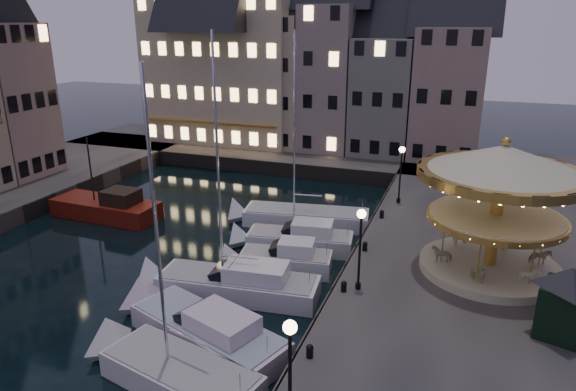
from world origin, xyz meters
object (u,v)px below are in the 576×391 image
at_px(bollard_a, 310,350).
at_px(red_fishing_boat, 108,208).
at_px(bollard_d, 382,214).
at_px(carousel, 501,185).
at_px(streetlamp_c, 401,166).
at_px(motorboat_c, 231,283).
at_px(motorboat_a, 171,371).
at_px(motorboat_d, 279,260).
at_px(bollard_b, 344,286).
at_px(motorboat_e, 294,240).
at_px(motorboat_b, 202,329).
at_px(streetlamp_a, 290,362).
at_px(streetlamp_b, 360,238).
at_px(bollard_c, 365,246).
at_px(motorboat_f, 298,217).
at_px(ticket_kiosk, 569,290).

relative_size(bollard_a, red_fishing_boat, 0.07).
height_order(bollard_d, carousel, carousel).
distance_m(streetlamp_c, motorboat_c, 15.94).
height_order(motorboat_a, motorboat_c, motorboat_a).
height_order(motorboat_c, motorboat_d, motorboat_c).
bearing_deg(bollard_b, carousel, 35.27).
relative_size(bollard_a, motorboat_d, 0.09).
bearing_deg(motorboat_e, motorboat_b, -93.17).
xyz_separation_m(bollard_a, motorboat_e, (-4.85, 11.97, -0.96)).
xyz_separation_m(streetlamp_a, motorboat_b, (-6.05, 5.14, -3.37)).
distance_m(streetlamp_b, motorboat_a, 10.35).
height_order(bollard_c, motorboat_b, motorboat_b).
bearing_deg(motorboat_f, motorboat_c, -90.53).
height_order(red_fishing_boat, carousel, carousel).
relative_size(streetlamp_c, bollard_b, 7.32).
bearing_deg(bollard_a, streetlamp_c, 88.24).
bearing_deg(motorboat_c, streetlamp_c, 64.75).
height_order(bollard_c, motorboat_a, motorboat_a).
distance_m(bollard_c, ticket_kiosk, 11.11).
height_order(motorboat_c, motorboat_e, motorboat_c).
height_order(streetlamp_b, streetlamp_c, same).
relative_size(bollard_d, motorboat_b, 0.06).
xyz_separation_m(motorboat_d, motorboat_f, (-1.25, 7.18, -0.11)).
height_order(motorboat_e, carousel, carousel).
bearing_deg(motorboat_d, bollard_b, -35.87).
bearing_deg(bollard_c, bollard_b, -90.00).
relative_size(motorboat_c, red_fishing_boat, 1.54).
xyz_separation_m(bollard_b, motorboat_a, (-5.26, -7.29, -1.06)).
bearing_deg(ticket_kiosk, motorboat_a, -155.31).
distance_m(streetlamp_a, motorboat_f, 21.41).
bearing_deg(streetlamp_b, streetlamp_a, -90.00).
relative_size(streetlamp_c, red_fishing_boat, 0.51).
bearing_deg(bollard_a, motorboat_c, 138.26).
relative_size(streetlamp_c, motorboat_b, 0.47).
bearing_deg(motorboat_c, motorboat_b, -82.03).
distance_m(bollard_c, carousel, 8.04).
xyz_separation_m(motorboat_a, motorboat_c, (-0.79, 7.19, 0.14)).
relative_size(streetlamp_b, motorboat_f, 0.32).
bearing_deg(motorboat_f, carousel, -24.82).
bearing_deg(streetlamp_b, motorboat_e, 132.42).
bearing_deg(bollard_d, motorboat_c, -119.71).
xyz_separation_m(bollard_b, red_fishing_boat, (-19.59, 7.08, -0.89)).
height_order(motorboat_a, red_fishing_boat, motorboat_a).
distance_m(bollard_b, motorboat_d, 5.88).
height_order(bollard_a, motorboat_b, motorboat_b).
height_order(motorboat_a, motorboat_e, motorboat_a).
relative_size(bollard_c, carousel, 0.07).
xyz_separation_m(motorboat_e, red_fishing_boat, (-14.73, 0.61, 0.07)).
height_order(streetlamp_b, ticket_kiosk, streetlamp_b).
xyz_separation_m(motorboat_b, motorboat_d, (0.75, 7.76, -0.01)).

